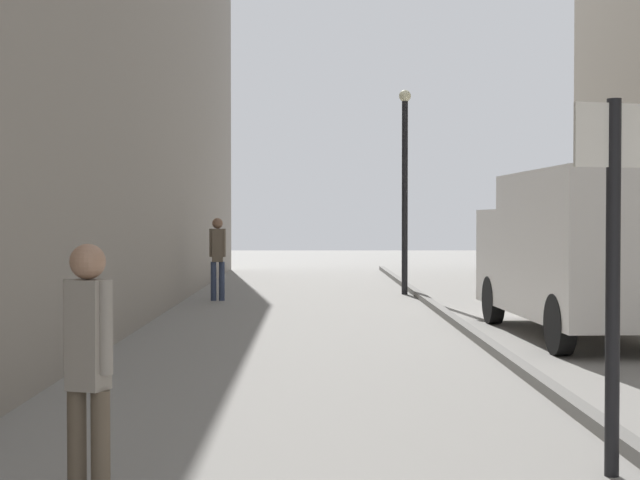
{
  "coord_description": "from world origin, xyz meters",
  "views": [
    {
      "loc": [
        -0.82,
        -1.69,
        1.78
      ],
      "look_at": [
        -0.69,
        14.67,
        1.41
      ],
      "focal_mm": 54.98,
      "sensor_mm": 36.0,
      "label": 1
    }
  ],
  "objects_px": {
    "delivery_van": "(581,250)",
    "lamp_post": "(405,178)",
    "pedestrian_mid_block": "(218,253)",
    "street_sign_post": "(613,252)",
    "pedestrian_main_foreground": "(88,360)"
  },
  "relations": [
    {
      "from": "delivery_van",
      "to": "lamp_post",
      "type": "distance_m",
      "value": 8.57
    },
    {
      "from": "pedestrian_mid_block",
      "to": "lamp_post",
      "type": "height_order",
      "value": "lamp_post"
    },
    {
      "from": "pedestrian_main_foreground",
      "to": "street_sign_post",
      "type": "bearing_deg",
      "value": 35.82
    },
    {
      "from": "pedestrian_mid_block",
      "to": "street_sign_post",
      "type": "relative_size",
      "value": 0.69
    },
    {
      "from": "delivery_van",
      "to": "lamp_post",
      "type": "relative_size",
      "value": 1.15
    },
    {
      "from": "pedestrian_mid_block",
      "to": "delivery_van",
      "type": "height_order",
      "value": "delivery_van"
    },
    {
      "from": "pedestrian_main_foreground",
      "to": "delivery_van",
      "type": "height_order",
      "value": "delivery_van"
    },
    {
      "from": "delivery_van",
      "to": "street_sign_post",
      "type": "xyz_separation_m",
      "value": [
        -1.94,
        -7.83,
        0.23
      ]
    },
    {
      "from": "delivery_van",
      "to": "lamp_post",
      "type": "xyz_separation_m",
      "value": [
        -1.85,
        8.25,
        1.41
      ]
    },
    {
      "from": "pedestrian_mid_block",
      "to": "delivery_van",
      "type": "xyz_separation_m",
      "value": [
        6.05,
        -6.54,
        0.28
      ]
    },
    {
      "from": "delivery_van",
      "to": "street_sign_post",
      "type": "distance_m",
      "value": 8.07
    },
    {
      "from": "pedestrian_main_foreground",
      "to": "lamp_post",
      "type": "xyz_separation_m",
      "value": [
        3.49,
        17.01,
        1.78
      ]
    },
    {
      "from": "pedestrian_mid_block",
      "to": "delivery_van",
      "type": "distance_m",
      "value": 8.91
    },
    {
      "from": "pedestrian_mid_block",
      "to": "delivery_van",
      "type": "bearing_deg",
      "value": -50.15
    },
    {
      "from": "pedestrian_mid_block",
      "to": "lamp_post",
      "type": "xyz_separation_m",
      "value": [
        4.2,
        1.71,
        1.69
      ]
    }
  ]
}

